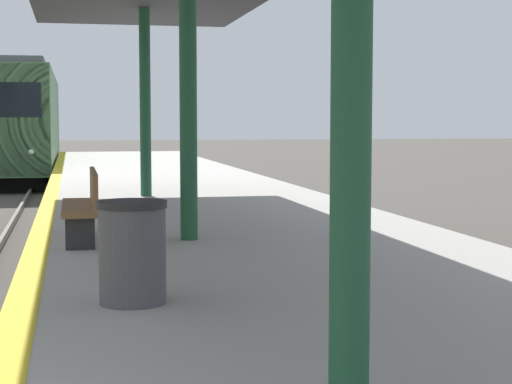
% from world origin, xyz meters
% --- Properties ---
extents(train, '(2.87, 18.40, 4.56)m').
position_xyz_m(train, '(0.00, 34.97, 2.32)').
color(train, black).
rests_on(train, ground).
extents(trash_bin, '(0.60, 0.60, 0.89)m').
position_xyz_m(trash_bin, '(2.59, 4.37, 1.32)').
color(trash_bin, '#4C4C51').
rests_on(trash_bin, platform_right).
extents(bench, '(0.44, 1.90, 0.92)m').
position_xyz_m(bench, '(2.24, 8.32, 1.37)').
color(bench, brown).
rests_on(bench, platform_right).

